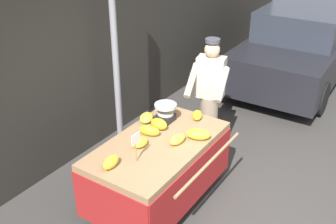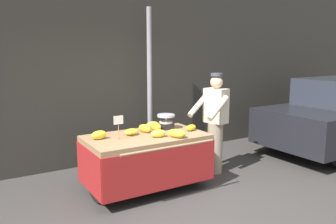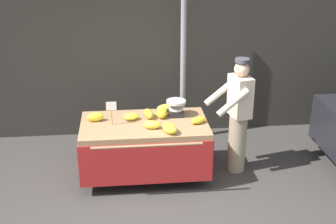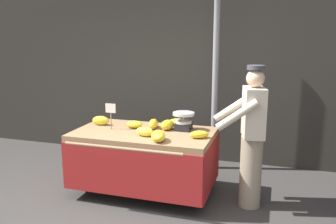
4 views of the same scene
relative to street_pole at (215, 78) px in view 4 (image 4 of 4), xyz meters
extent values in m
cube|color=#2D2B26|center=(-0.83, 0.48, 0.63)|extent=(16.00, 0.24, 4.11)
cylinder|color=gray|center=(0.00, 0.00, 0.00)|extent=(0.09, 0.09, 2.85)
cube|color=#93704C|center=(-0.70, -1.18, -0.62)|extent=(1.76, 1.00, 0.08)
cylinder|color=black|center=(-1.50, -1.18, -1.03)|extent=(0.05, 0.78, 0.78)
cylinder|color=#B7B7BC|center=(-1.53, -1.18, -1.03)|extent=(0.01, 0.14, 0.14)
cylinder|color=black|center=(0.10, -1.18, -1.03)|extent=(0.05, 0.78, 0.78)
cylinder|color=#B7B7BC|center=(0.13, -1.18, -1.03)|extent=(0.01, 0.14, 0.14)
cylinder|color=#4C4742|center=(-0.70, -0.76, -1.04)|extent=(0.05, 0.05, 0.76)
cube|color=maroon|center=(-0.70, -1.68, -0.96)|extent=(1.76, 0.02, 0.60)
cube|color=maroon|center=(-0.70, -0.68, -0.96)|extent=(1.76, 0.02, 0.60)
cube|color=maroon|center=(-1.58, -1.18, -0.96)|extent=(0.02, 1.00, 0.60)
cube|color=maroon|center=(0.18, -1.18, -0.96)|extent=(0.02, 1.00, 0.60)
cylinder|color=#93704C|center=(-0.70, -1.86, -0.60)|extent=(1.41, 0.04, 0.04)
cube|color=black|center=(-0.23, -0.97, -0.54)|extent=(0.20, 0.20, 0.09)
cylinder|color=#B7B7BC|center=(-0.23, -0.97, -0.44)|extent=(0.02, 0.02, 0.11)
cylinder|color=#B7B7BC|center=(-0.23, -0.97, -0.36)|extent=(0.28, 0.28, 0.04)
cylinder|color=#B7B7BC|center=(-0.23, -0.97, -0.47)|extent=(0.21, 0.21, 0.03)
cylinder|color=#997A51|center=(-1.14, -1.20, -0.47)|extent=(0.01, 0.01, 0.22)
cube|color=white|center=(-1.14, -1.21, -0.30)|extent=(0.14, 0.01, 0.12)
ellipsoid|color=yellow|center=(-0.38, -1.53, -0.52)|extent=(0.25, 0.33, 0.12)
ellipsoid|color=gold|center=(0.05, -1.27, -0.53)|extent=(0.26, 0.21, 0.09)
ellipsoid|color=yellow|center=(-0.88, -1.05, -0.53)|extent=(0.23, 0.19, 0.10)
ellipsoid|color=yellow|center=(-1.37, -1.05, -0.52)|extent=(0.25, 0.14, 0.13)
ellipsoid|color=gold|center=(-0.63, -1.00, -0.52)|extent=(0.17, 0.28, 0.12)
ellipsoid|color=gold|center=(-0.43, -1.01, -0.52)|extent=(0.19, 0.26, 0.13)
ellipsoid|color=yellow|center=(-0.60, -1.38, -0.52)|extent=(0.24, 0.15, 0.11)
ellipsoid|color=yellow|center=(-0.37, -0.78, -0.53)|extent=(0.30, 0.25, 0.10)
cylinder|color=gray|center=(0.66, -1.13, -0.99)|extent=(0.26, 0.26, 0.88)
cube|color=beige|center=(0.66, -1.13, -0.26)|extent=(0.31, 0.42, 0.58)
sphere|color=#DBB28E|center=(0.66, -1.13, 0.14)|extent=(0.21, 0.21, 0.21)
cylinder|color=#3F3F47|center=(0.66, -1.13, 0.26)|extent=(0.20, 0.20, 0.05)
cylinder|color=beige|center=(0.50, -1.38, -0.25)|extent=(0.49, 0.20, 0.37)
cylinder|color=beige|center=(0.40, -0.97, -0.25)|extent=(0.49, 0.20, 0.37)
camera|label=1|loc=(-3.91, -3.43, 1.86)|focal=42.67mm
camera|label=2|loc=(-2.94, -5.51, 0.63)|focal=36.19mm
camera|label=3|loc=(-0.97, -7.07, 2.02)|focal=49.54mm
camera|label=4|loc=(0.92, -5.30, 0.63)|focal=38.31mm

